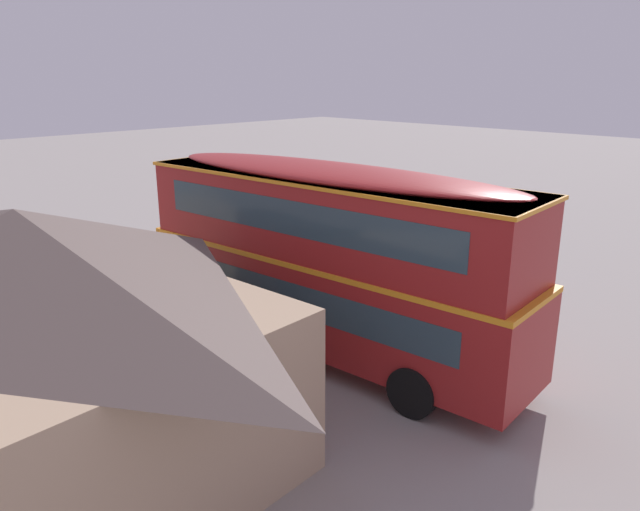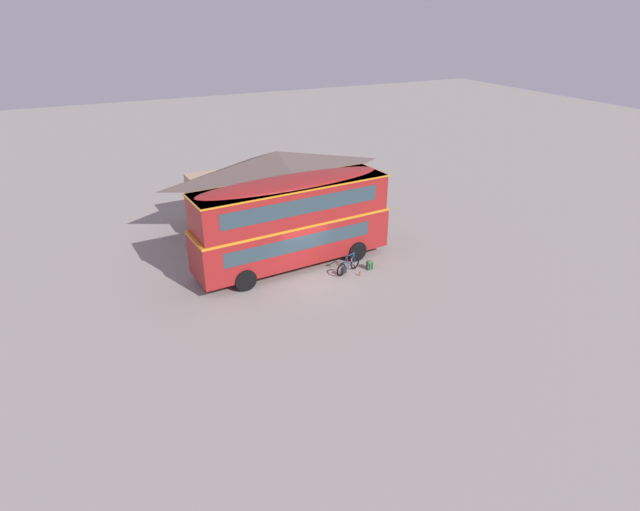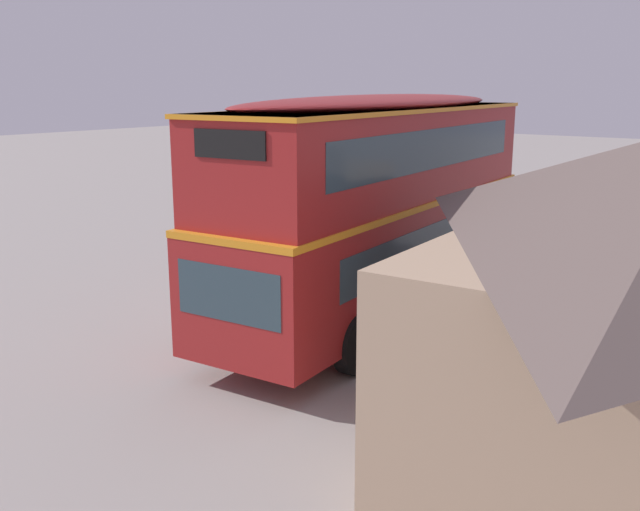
{
  "view_description": "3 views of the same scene",
  "coord_description": "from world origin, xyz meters",
  "px_view_note": "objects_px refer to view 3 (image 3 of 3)",
  "views": [
    {
      "loc": [
        -9.88,
        11.5,
        6.85
      ],
      "look_at": [
        0.63,
        0.82,
        2.3
      ],
      "focal_mm": 33.92,
      "sensor_mm": 36.0,
      "label": 1
    },
    {
      "loc": [
        -9.66,
        -21.46,
        12.47
      ],
      "look_at": [
        0.45,
        -0.64,
        1.31
      ],
      "focal_mm": 29.13,
      "sensor_mm": 36.0,
      "label": 2
    },
    {
      "loc": [
        12.87,
        9.36,
        4.98
      ],
      "look_at": [
        0.87,
        0.46,
        1.41
      ],
      "focal_mm": 40.21,
      "sensor_mm": 36.0,
      "label": 3
    }
  ],
  "objects_px": {
    "touring_bicycle": "(246,305)",
    "double_decker_bus": "(382,197)",
    "backpack_on_ground": "(200,324)",
    "water_bottle_red_squeeze": "(214,317)"
  },
  "relations": [
    {
      "from": "touring_bicycle",
      "to": "backpack_on_ground",
      "type": "xyz_separation_m",
      "value": [
        1.22,
        -0.16,
        -0.12
      ]
    },
    {
      "from": "backpack_on_ground",
      "to": "water_bottle_red_squeeze",
      "type": "bearing_deg",
      "value": -152.63
    },
    {
      "from": "touring_bicycle",
      "to": "backpack_on_ground",
      "type": "relative_size",
      "value": 3.39
    },
    {
      "from": "touring_bicycle",
      "to": "backpack_on_ground",
      "type": "height_order",
      "value": "touring_bicycle"
    },
    {
      "from": "touring_bicycle",
      "to": "double_decker_bus",
      "type": "bearing_deg",
      "value": 137.42
    },
    {
      "from": "touring_bicycle",
      "to": "backpack_on_ground",
      "type": "distance_m",
      "value": 1.24
    },
    {
      "from": "double_decker_bus",
      "to": "touring_bicycle",
      "type": "bearing_deg",
      "value": -42.58
    },
    {
      "from": "double_decker_bus",
      "to": "backpack_on_ground",
      "type": "distance_m",
      "value": 4.68
    },
    {
      "from": "double_decker_bus",
      "to": "water_bottle_red_squeeze",
      "type": "relative_size",
      "value": 44.85
    },
    {
      "from": "double_decker_bus",
      "to": "touring_bicycle",
      "type": "height_order",
      "value": "double_decker_bus"
    }
  ]
}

